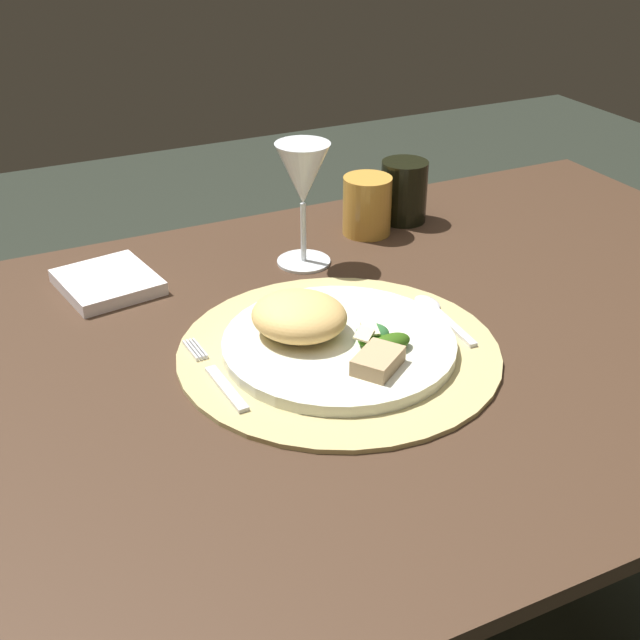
% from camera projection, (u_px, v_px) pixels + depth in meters
% --- Properties ---
extents(dining_table, '(1.48, 0.83, 0.72)m').
position_uv_depth(dining_table, '(311.00, 468.00, 1.07)').
color(dining_table, '#3F2B1C').
rests_on(dining_table, ground).
extents(placemat, '(0.38, 0.38, 0.01)m').
position_uv_depth(placemat, '(339.00, 352.00, 0.98)').
color(placemat, tan).
rests_on(placemat, dining_table).
extents(dinner_plate, '(0.27, 0.27, 0.01)m').
position_uv_depth(dinner_plate, '(339.00, 344.00, 0.97)').
color(dinner_plate, silver).
rests_on(dinner_plate, placemat).
extents(pasta_serving, '(0.15, 0.15, 0.05)m').
position_uv_depth(pasta_serving, '(299.00, 316.00, 0.97)').
color(pasta_serving, '#EBBB6A').
rests_on(pasta_serving, dinner_plate).
extents(salad_greens, '(0.07, 0.07, 0.02)m').
position_uv_depth(salad_greens, '(378.00, 338.00, 0.95)').
color(salad_greens, '#2C6814').
rests_on(salad_greens, dinner_plate).
extents(bread_piece, '(0.07, 0.07, 0.02)m').
position_uv_depth(bread_piece, '(378.00, 361.00, 0.91)').
color(bread_piece, tan).
rests_on(bread_piece, dinner_plate).
extents(fork, '(0.02, 0.16, 0.00)m').
position_uv_depth(fork, '(217.00, 377.00, 0.92)').
color(fork, silver).
rests_on(fork, placemat).
extents(spoon, '(0.03, 0.14, 0.01)m').
position_uv_depth(spoon, '(436.00, 311.00, 1.05)').
color(spoon, silver).
rests_on(spoon, placemat).
extents(napkin, '(0.13, 0.14, 0.02)m').
position_uv_depth(napkin, '(108.00, 282.00, 1.12)').
color(napkin, white).
rests_on(napkin, dining_table).
extents(wine_glass, '(0.08, 0.08, 0.17)m').
position_uv_depth(wine_glass, '(303.00, 179.00, 1.13)').
color(wine_glass, silver).
rests_on(wine_glass, dining_table).
extents(amber_tumbler, '(0.07, 0.07, 0.09)m').
position_uv_depth(amber_tumbler, '(367.00, 206.00, 1.27)').
color(amber_tumbler, gold).
rests_on(amber_tumbler, dining_table).
extents(dark_tumbler, '(0.07, 0.07, 0.10)m').
position_uv_depth(dark_tumbler, '(404.00, 191.00, 1.31)').
color(dark_tumbler, black).
rests_on(dark_tumbler, dining_table).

